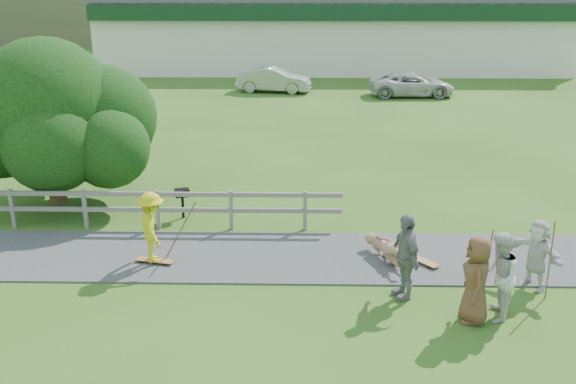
{
  "coord_description": "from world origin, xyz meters",
  "views": [
    {
      "loc": [
        1.88,
        -12.94,
        6.66
      ],
      "look_at": [
        1.57,
        2.0,
        1.53
      ],
      "focal_mm": 40.0,
      "sensor_mm": 36.0,
      "label": 1
    }
  ],
  "objects_px": {
    "skater_rider": "(152,231)",
    "skater_fallen": "(387,250)",
    "spectator_b": "(405,256)",
    "spectator_a": "(499,277)",
    "car_silver": "(274,80)",
    "tree": "(51,137)",
    "car_white": "(412,85)",
    "bbq": "(183,203)",
    "spectator_c": "(476,280)",
    "spectator_d": "(537,254)"
  },
  "relations": [
    {
      "from": "spectator_d",
      "to": "car_silver",
      "type": "xyz_separation_m",
      "value": [
        -6.82,
        24.56,
        -0.09
      ]
    },
    {
      "from": "spectator_b",
      "to": "car_silver",
      "type": "height_order",
      "value": "spectator_b"
    },
    {
      "from": "spectator_d",
      "to": "car_white",
      "type": "xyz_separation_m",
      "value": [
        1.05,
        23.37,
        -0.14
      ]
    },
    {
      "from": "skater_rider",
      "to": "skater_fallen",
      "type": "distance_m",
      "value": 5.64
    },
    {
      "from": "spectator_c",
      "to": "tree",
      "type": "relative_size",
      "value": 0.28
    },
    {
      "from": "car_white",
      "to": "bbq",
      "type": "bearing_deg",
      "value": 151.81
    },
    {
      "from": "spectator_a",
      "to": "spectator_b",
      "type": "distance_m",
      "value": 1.93
    },
    {
      "from": "spectator_a",
      "to": "spectator_d",
      "type": "distance_m",
      "value": 1.87
    },
    {
      "from": "skater_fallen",
      "to": "spectator_d",
      "type": "bearing_deg",
      "value": -44.93
    },
    {
      "from": "car_white",
      "to": "tree",
      "type": "bearing_deg",
      "value": 141.2
    },
    {
      "from": "bbq",
      "to": "car_white",
      "type": "bearing_deg",
      "value": 45.79
    },
    {
      "from": "skater_rider",
      "to": "skater_fallen",
      "type": "relative_size",
      "value": 0.99
    },
    {
      "from": "skater_fallen",
      "to": "spectator_d",
      "type": "relative_size",
      "value": 1.08
    },
    {
      "from": "spectator_a",
      "to": "car_silver",
      "type": "bearing_deg",
      "value": -152.49
    },
    {
      "from": "skater_fallen",
      "to": "bbq",
      "type": "bearing_deg",
      "value": 129.62
    },
    {
      "from": "car_silver",
      "to": "tree",
      "type": "height_order",
      "value": "tree"
    },
    {
      "from": "spectator_d",
      "to": "car_silver",
      "type": "bearing_deg",
      "value": 163.3
    },
    {
      "from": "spectator_b",
      "to": "spectator_a",
      "type": "bearing_deg",
      "value": 47.84
    },
    {
      "from": "car_white",
      "to": "bbq",
      "type": "distance_m",
      "value": 21.54
    },
    {
      "from": "skater_rider",
      "to": "spectator_d",
      "type": "relative_size",
      "value": 1.07
    },
    {
      "from": "car_silver",
      "to": "skater_fallen",
      "type": "bearing_deg",
      "value": -161.16
    },
    {
      "from": "spectator_d",
      "to": "tree",
      "type": "height_order",
      "value": "tree"
    },
    {
      "from": "spectator_a",
      "to": "tree",
      "type": "height_order",
      "value": "tree"
    },
    {
      "from": "skater_rider",
      "to": "spectator_a",
      "type": "relative_size",
      "value": 0.93
    },
    {
      "from": "spectator_b",
      "to": "car_white",
      "type": "distance_m",
      "value": 24.22
    },
    {
      "from": "skater_rider",
      "to": "spectator_b",
      "type": "relative_size",
      "value": 0.9
    },
    {
      "from": "skater_fallen",
      "to": "spectator_a",
      "type": "relative_size",
      "value": 0.94
    },
    {
      "from": "skater_rider",
      "to": "car_white",
      "type": "bearing_deg",
      "value": -44.39
    },
    {
      "from": "skater_rider",
      "to": "spectator_d",
      "type": "distance_m",
      "value": 8.76
    },
    {
      "from": "skater_rider",
      "to": "spectator_c",
      "type": "xyz_separation_m",
      "value": [
        6.98,
        -2.5,
        0.06
      ]
    },
    {
      "from": "skater_rider",
      "to": "bbq",
      "type": "xyz_separation_m",
      "value": [
        0.15,
        3.1,
        -0.43
      ]
    },
    {
      "from": "skater_fallen",
      "to": "car_silver",
      "type": "relative_size",
      "value": 0.4
    },
    {
      "from": "skater_fallen",
      "to": "car_silver",
      "type": "bearing_deg",
      "value": 76.22
    },
    {
      "from": "skater_rider",
      "to": "car_silver",
      "type": "bearing_deg",
      "value": -25.41
    },
    {
      "from": "spectator_d",
      "to": "skater_fallen",
      "type": "bearing_deg",
      "value": -144.28
    },
    {
      "from": "spectator_d",
      "to": "skater_rider",
      "type": "bearing_deg",
      "value": -128.76
    },
    {
      "from": "car_silver",
      "to": "tree",
      "type": "distance_m",
      "value": 20.13
    },
    {
      "from": "skater_fallen",
      "to": "spectator_a",
      "type": "xyz_separation_m",
      "value": [
        1.85,
        -2.64,
        0.61
      ]
    },
    {
      "from": "car_silver",
      "to": "tree",
      "type": "xyz_separation_m",
      "value": [
        -5.78,
        -19.24,
        1.34
      ]
    },
    {
      "from": "car_silver",
      "to": "bbq",
      "type": "relative_size",
      "value": 4.98
    },
    {
      "from": "spectator_a",
      "to": "bbq",
      "type": "xyz_separation_m",
      "value": [
        -7.31,
        5.49,
        -0.49
      ]
    },
    {
      "from": "spectator_c",
      "to": "spectator_d",
      "type": "relative_size",
      "value": 1.14
    },
    {
      "from": "skater_rider",
      "to": "bbq",
      "type": "bearing_deg",
      "value": -23.59
    },
    {
      "from": "spectator_d",
      "to": "car_silver",
      "type": "distance_m",
      "value": 25.49
    },
    {
      "from": "tree",
      "to": "bbq",
      "type": "distance_m",
      "value": 4.53
    },
    {
      "from": "skater_fallen",
      "to": "bbq",
      "type": "relative_size",
      "value": 2.01
    },
    {
      "from": "skater_fallen",
      "to": "tree",
      "type": "distance_m",
      "value": 10.49
    },
    {
      "from": "spectator_c",
      "to": "spectator_d",
      "type": "distance_m",
      "value": 2.29
    },
    {
      "from": "car_white",
      "to": "skater_rider",
      "type": "bearing_deg",
      "value": 154.74
    },
    {
      "from": "car_silver",
      "to": "bbq",
      "type": "xyz_separation_m",
      "value": [
        -1.73,
        -20.46,
        -0.28
      ]
    }
  ]
}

